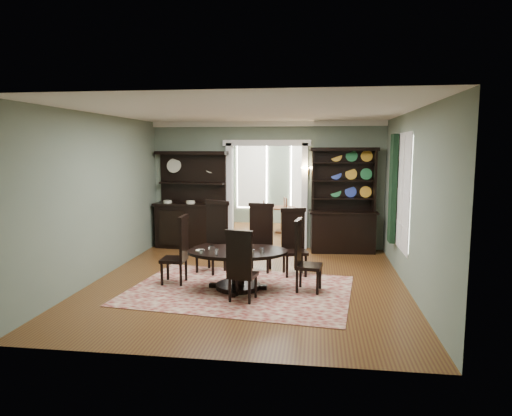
{
  "coord_description": "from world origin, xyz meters",
  "views": [
    {
      "loc": [
        1.2,
        -7.8,
        2.39
      ],
      "look_at": [
        0.06,
        0.6,
        1.27
      ],
      "focal_mm": 32.0,
      "sensor_mm": 36.0,
      "label": 1
    }
  ],
  "objects_px": {
    "sideboard": "(192,214)",
    "welsh_dresser": "(343,214)",
    "dining_table": "(238,262)",
    "parlor_table": "(283,216)"
  },
  "relations": [
    {
      "from": "sideboard",
      "to": "welsh_dresser",
      "type": "xyz_separation_m",
      "value": [
        3.57,
        0.01,
        0.06
      ]
    },
    {
      "from": "dining_table",
      "to": "parlor_table",
      "type": "bearing_deg",
      "value": 78.42
    },
    {
      "from": "sideboard",
      "to": "parlor_table",
      "type": "bearing_deg",
      "value": 52.09
    },
    {
      "from": "parlor_table",
      "to": "welsh_dresser",
      "type": "bearing_deg",
      "value": -54.52
    },
    {
      "from": "welsh_dresser",
      "to": "parlor_table",
      "type": "bearing_deg",
      "value": 121.11
    },
    {
      "from": "parlor_table",
      "to": "sideboard",
      "type": "bearing_deg",
      "value": -132.81
    },
    {
      "from": "dining_table",
      "to": "sideboard",
      "type": "xyz_separation_m",
      "value": [
        -1.67,
        3.11,
        0.34
      ]
    },
    {
      "from": "dining_table",
      "to": "welsh_dresser",
      "type": "distance_m",
      "value": 3.68
    },
    {
      "from": "dining_table",
      "to": "parlor_table",
      "type": "relative_size",
      "value": 2.33
    },
    {
      "from": "dining_table",
      "to": "welsh_dresser",
      "type": "height_order",
      "value": "welsh_dresser"
    }
  ]
}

